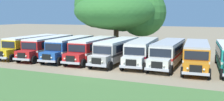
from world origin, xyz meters
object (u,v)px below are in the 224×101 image
parked_bus_slot_6 (169,52)px  parked_bus_slot_3 (93,48)px  parked_bus_slot_0 (32,45)px  parked_bus_slot_2 (71,47)px  parked_bus_slot_5 (142,50)px  parked_bus_slot_7 (197,54)px  parked_bus_slot_4 (117,49)px  broad_shade_tree (119,10)px  parked_bus_slot_1 (49,46)px

parked_bus_slot_6 → parked_bus_slot_3: bearing=-87.4°
parked_bus_slot_0 → parked_bus_slot_6: same height
parked_bus_slot_0 → parked_bus_slot_2: 6.53m
parked_bus_slot_2 → parked_bus_slot_5: bearing=90.0°
parked_bus_slot_7 → parked_bus_slot_6: bearing=-99.2°
parked_bus_slot_4 → parked_bus_slot_2: bearing=-88.8°
parked_bus_slot_0 → parked_bus_slot_4: 13.32m
parked_bus_slot_5 → parked_bus_slot_4: bearing=-84.7°
parked_bus_slot_6 → broad_shade_tree: broad_shade_tree is taller
parked_bus_slot_2 → parked_bus_slot_6: same height
parked_bus_slot_0 → parked_bus_slot_3: bearing=93.0°
parked_bus_slot_7 → parked_bus_slot_1: bearing=-92.7°
parked_bus_slot_3 → broad_shade_tree: (-0.40, 10.47, 5.14)m
parked_bus_slot_3 → parked_bus_slot_0: bearing=-88.6°
parked_bus_slot_4 → parked_bus_slot_7: bearing=91.6°
parked_bus_slot_1 → parked_bus_slot_2: 3.48m
parked_bus_slot_2 → broad_shade_tree: broad_shade_tree is taller
parked_bus_slot_6 → parked_bus_slot_4: bearing=-85.6°
parked_bus_slot_1 → parked_bus_slot_2: size_ratio=1.00×
parked_bus_slot_6 → parked_bus_slot_1: bearing=-86.9°
parked_bus_slot_4 → parked_bus_slot_6: (6.31, 0.37, 0.00)m
parked_bus_slot_6 → broad_shade_tree: bearing=-134.1°
parked_bus_slot_7 → broad_shade_tree: broad_shade_tree is taller
parked_bus_slot_1 → broad_shade_tree: bearing=146.2°
parked_bus_slot_0 → parked_bus_slot_3: (9.89, 0.31, 0.00)m
parked_bus_slot_4 → broad_shade_tree: bearing=-158.9°
parked_bus_slot_2 → broad_shade_tree: size_ratio=0.74×
parked_bus_slot_6 → broad_shade_tree: 15.28m
parked_bus_slot_4 → parked_bus_slot_5: (3.11, 0.51, 0.00)m
parked_bus_slot_1 → parked_bus_slot_5: (13.38, 0.74, 0.00)m
parked_bus_slot_0 → parked_bus_slot_4: size_ratio=1.00×
parked_bus_slot_3 → parked_bus_slot_5: bearing=93.1°
parked_bus_slot_0 → parked_bus_slot_2: (6.52, 0.20, 0.00)m
parked_bus_slot_6 → broad_shade_tree: size_ratio=0.74×
parked_bus_slot_7 → broad_shade_tree: bearing=-131.9°
parked_bus_slot_4 → parked_bus_slot_6: 6.32m
parked_bus_slot_4 → parked_bus_slot_5: size_ratio=0.99×
parked_bus_slot_2 → parked_bus_slot_3: (3.37, 0.11, 0.00)m
parked_bus_slot_0 → parked_bus_slot_7: 22.77m
parked_bus_slot_2 → parked_bus_slot_7: size_ratio=1.00×
parked_bus_slot_0 → broad_shade_tree: bearing=139.9°
parked_bus_slot_3 → parked_bus_slot_1: bearing=-87.5°
parked_bus_slot_6 → parked_bus_slot_7: same height
parked_bus_slot_4 → parked_bus_slot_7: size_ratio=0.99×
parked_bus_slot_5 → parked_bus_slot_0: bearing=-91.6°
parked_bus_slot_5 → broad_shade_tree: 13.27m
parked_bus_slot_5 → parked_bus_slot_1: bearing=-90.9°
parked_bus_slot_2 → parked_bus_slot_4: bearing=87.0°
parked_bus_slot_4 → parked_bus_slot_5: bearing=100.6°
parked_bus_slot_1 → parked_bus_slot_7: 19.72m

